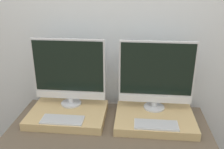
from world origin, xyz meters
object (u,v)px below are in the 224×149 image
Objects in this scene: monitor_left at (69,71)px; monitor_right at (156,75)px; keyboard_right at (156,125)px; keyboard_left at (62,120)px.

monitor_right is at bearing 0.00° from monitor_left.
keyboard_right is at bearing -20.71° from monitor_left.
monitor_left is 1.85× the size of keyboard_left.
keyboard_left is 1.00× the size of keyboard_right.
monitor_left reaches higher than keyboard_right.
monitor_left is at bearing 159.29° from keyboard_right.
monitor_right is 0.37m from keyboard_right.
keyboard_left is 0.54× the size of monitor_right.
monitor_right reaches higher than keyboard_right.
keyboard_left and keyboard_right have the same top height.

